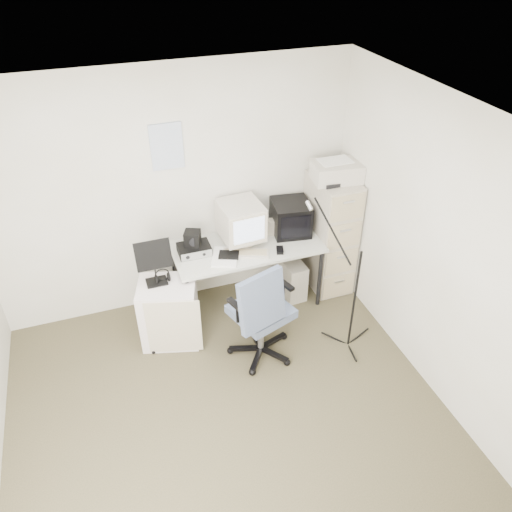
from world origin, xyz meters
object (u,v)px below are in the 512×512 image
object	(u,v)px
filing_cabinet	(330,234)
side_cart	(169,312)
desk	(247,274)
office_chair	(261,310)

from	to	relation	value
filing_cabinet	side_cart	bearing A→B (deg)	-170.32
side_cart	desk	bearing A→B (deg)	33.37
filing_cabinet	side_cart	xyz separation A→B (m)	(-1.84, -0.31, -0.32)
office_chair	side_cart	bearing A→B (deg)	128.62
filing_cabinet	office_chair	size ratio (longest dim) A/B	1.19
desk	office_chair	xyz separation A→B (m)	(-0.13, -0.77, 0.18)
side_cart	office_chair	bearing A→B (deg)	-16.84
side_cart	filing_cabinet	bearing A→B (deg)	25.39
filing_cabinet	side_cart	size ratio (longest dim) A/B	1.96
desk	office_chair	bearing A→B (deg)	-99.36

